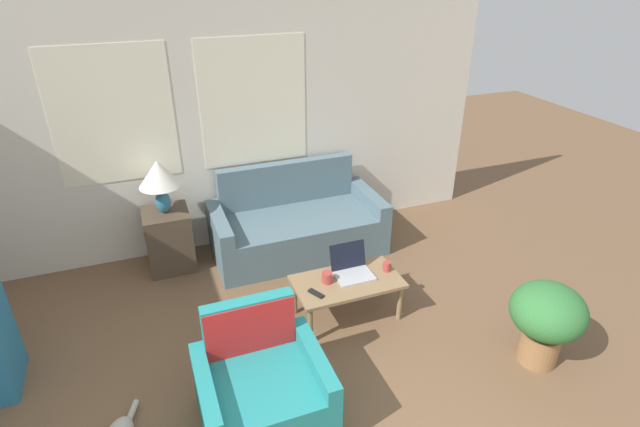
{
  "coord_description": "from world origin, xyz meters",
  "views": [
    {
      "loc": [
        -0.57,
        -1.39,
        2.91
      ],
      "look_at": [
        0.9,
        2.45,
        0.75
      ],
      "focal_mm": 28.0,
      "sensor_mm": 36.0,
      "label": 1
    }
  ],
  "objects_px": {
    "couch": "(296,226)",
    "tv_remote": "(316,293)",
    "armchair": "(262,390)",
    "laptop": "(352,268)",
    "cup_yellow": "(327,277)",
    "cup_navy": "(387,266)",
    "table_lamp": "(159,177)",
    "coffee_table": "(347,285)",
    "potted_plant": "(547,317)"
  },
  "relations": [
    {
      "from": "table_lamp",
      "to": "cup_yellow",
      "type": "distance_m",
      "value": 1.9
    },
    {
      "from": "table_lamp",
      "to": "armchair",
      "type": "bearing_deg",
      "value": -80.18
    },
    {
      "from": "couch",
      "to": "cup_yellow",
      "type": "relative_size",
      "value": 18.38
    },
    {
      "from": "coffee_table",
      "to": "cup_yellow",
      "type": "height_order",
      "value": "cup_yellow"
    },
    {
      "from": "cup_yellow",
      "to": "cup_navy",
      "type": "bearing_deg",
      "value": -2.5
    },
    {
      "from": "laptop",
      "to": "potted_plant",
      "type": "distance_m",
      "value": 1.59
    },
    {
      "from": "coffee_table",
      "to": "armchair",
      "type": "bearing_deg",
      "value": -140.71
    },
    {
      "from": "coffee_table",
      "to": "tv_remote",
      "type": "relative_size",
      "value": 6.08
    },
    {
      "from": "coffee_table",
      "to": "potted_plant",
      "type": "xyz_separation_m",
      "value": [
        1.21,
        -1.04,
        0.09
      ]
    },
    {
      "from": "coffee_table",
      "to": "potted_plant",
      "type": "bearing_deg",
      "value": -40.87
    },
    {
      "from": "laptop",
      "to": "cup_yellow",
      "type": "bearing_deg",
      "value": -170.4
    },
    {
      "from": "couch",
      "to": "tv_remote",
      "type": "relative_size",
      "value": 11.69
    },
    {
      "from": "coffee_table",
      "to": "cup_navy",
      "type": "height_order",
      "value": "cup_navy"
    },
    {
      "from": "laptop",
      "to": "armchair",
      "type": "bearing_deg",
      "value": -140.16
    },
    {
      "from": "table_lamp",
      "to": "laptop",
      "type": "bearing_deg",
      "value": -42.27
    },
    {
      "from": "coffee_table",
      "to": "laptop",
      "type": "distance_m",
      "value": 0.15
    },
    {
      "from": "couch",
      "to": "table_lamp",
      "type": "bearing_deg",
      "value": 174.94
    },
    {
      "from": "coffee_table",
      "to": "potted_plant",
      "type": "relative_size",
      "value": 1.33
    },
    {
      "from": "couch",
      "to": "potted_plant",
      "type": "height_order",
      "value": "couch"
    },
    {
      "from": "table_lamp",
      "to": "potted_plant",
      "type": "height_order",
      "value": "table_lamp"
    },
    {
      "from": "armchair",
      "to": "laptop",
      "type": "relative_size",
      "value": 2.55
    },
    {
      "from": "coffee_table",
      "to": "laptop",
      "type": "xyz_separation_m",
      "value": [
        0.08,
        0.08,
        0.1
      ]
    },
    {
      "from": "couch",
      "to": "coffee_table",
      "type": "height_order",
      "value": "couch"
    },
    {
      "from": "laptop",
      "to": "cup_yellow",
      "type": "xyz_separation_m",
      "value": [
        -0.25,
        -0.04,
        -0.01
      ]
    },
    {
      "from": "table_lamp",
      "to": "coffee_table",
      "type": "xyz_separation_m",
      "value": [
        1.37,
        -1.39,
        -0.67
      ]
    },
    {
      "from": "armchair",
      "to": "laptop",
      "type": "bearing_deg",
      "value": 39.84
    },
    {
      "from": "table_lamp",
      "to": "tv_remote",
      "type": "xyz_separation_m",
      "value": [
        1.04,
        -1.48,
        -0.62
      ]
    },
    {
      "from": "coffee_table",
      "to": "table_lamp",
      "type": "bearing_deg",
      "value": 134.49
    },
    {
      "from": "cup_yellow",
      "to": "coffee_table",
      "type": "bearing_deg",
      "value": -12.09
    },
    {
      "from": "tv_remote",
      "to": "potted_plant",
      "type": "distance_m",
      "value": 1.8
    },
    {
      "from": "couch",
      "to": "table_lamp",
      "type": "relative_size",
      "value": 3.31
    },
    {
      "from": "cup_navy",
      "to": "cup_yellow",
      "type": "distance_m",
      "value": 0.56
    },
    {
      "from": "armchair",
      "to": "coffee_table",
      "type": "bearing_deg",
      "value": 39.29
    },
    {
      "from": "couch",
      "to": "potted_plant",
      "type": "distance_m",
      "value": 2.64
    },
    {
      "from": "tv_remote",
      "to": "potted_plant",
      "type": "bearing_deg",
      "value": -31.93
    },
    {
      "from": "couch",
      "to": "table_lamp",
      "type": "height_order",
      "value": "table_lamp"
    },
    {
      "from": "coffee_table",
      "to": "cup_yellow",
      "type": "bearing_deg",
      "value": 167.91
    },
    {
      "from": "cup_navy",
      "to": "laptop",
      "type": "bearing_deg",
      "value": 167.96
    },
    {
      "from": "cup_navy",
      "to": "table_lamp",
      "type": "bearing_deg",
      "value": 141.87
    },
    {
      "from": "armchair",
      "to": "cup_navy",
      "type": "xyz_separation_m",
      "value": [
        1.38,
        0.82,
        0.17
      ]
    },
    {
      "from": "cup_navy",
      "to": "armchair",
      "type": "bearing_deg",
      "value": -149.22
    },
    {
      "from": "cup_navy",
      "to": "cup_yellow",
      "type": "relative_size",
      "value": 0.91
    },
    {
      "from": "couch",
      "to": "tv_remote",
      "type": "distance_m",
      "value": 1.4
    },
    {
      "from": "armchair",
      "to": "cup_navy",
      "type": "bearing_deg",
      "value": 30.78
    },
    {
      "from": "tv_remote",
      "to": "potted_plant",
      "type": "relative_size",
      "value": 0.22
    },
    {
      "from": "table_lamp",
      "to": "tv_remote",
      "type": "relative_size",
      "value": 3.54
    },
    {
      "from": "couch",
      "to": "table_lamp",
      "type": "distance_m",
      "value": 1.52
    },
    {
      "from": "armchair",
      "to": "cup_yellow",
      "type": "xyz_separation_m",
      "value": [
        0.81,
        0.84,
        0.18
      ]
    },
    {
      "from": "table_lamp",
      "to": "potted_plant",
      "type": "relative_size",
      "value": 0.77
    },
    {
      "from": "couch",
      "to": "potted_plant",
      "type": "xyz_separation_m",
      "value": [
        1.25,
        -2.32,
        0.16
      ]
    }
  ]
}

